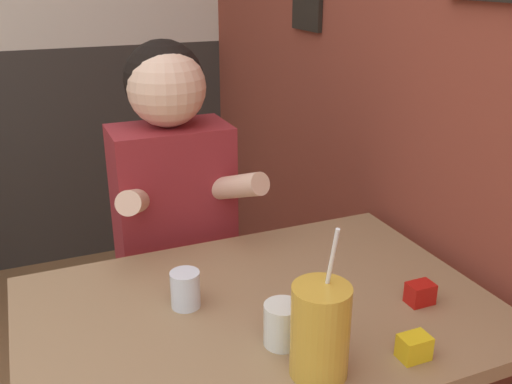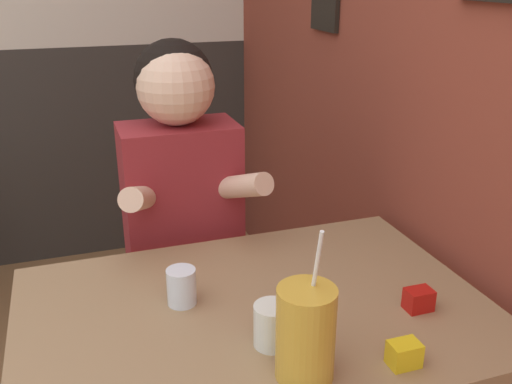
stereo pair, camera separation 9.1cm
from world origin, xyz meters
TOP-DOWN VIEW (x-y plane):
  - brick_wall_right at (1.52, 1.15)m, footprint 0.08×4.31m
  - main_table at (0.92, 0.42)m, footprint 1.06×0.73m
  - person_seated at (0.86, 0.95)m, footprint 0.42×0.42m
  - cocktail_pitcher at (0.93, 0.18)m, footprint 0.11×0.11m
  - glass_near_pitcher at (0.77, 0.50)m, footprint 0.07×0.07m
  - glass_center at (0.91, 0.29)m, footprint 0.08×0.08m
  - condiment_ketchup at (1.26, 0.30)m, footprint 0.06×0.04m
  - condiment_mustard at (1.13, 0.14)m, footprint 0.06×0.04m

SIDE VIEW (x-z plane):
  - main_table at x=0.92m, z-range 0.30..1.03m
  - person_seated at x=0.86m, z-range 0.05..1.32m
  - condiment_ketchup at x=1.26m, z-range 0.73..0.78m
  - condiment_mustard at x=1.13m, z-range 0.73..0.78m
  - glass_near_pitcher at x=0.77m, z-range 0.73..0.82m
  - glass_center at x=0.91m, z-range 0.73..0.82m
  - cocktail_pitcher at x=0.93m, z-range 0.67..0.98m
  - brick_wall_right at x=1.52m, z-range 0.00..2.70m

